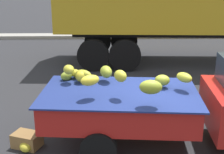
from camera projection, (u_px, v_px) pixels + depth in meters
The scene contains 4 objects.
ground at pixel (164, 140), 6.37m from camera, with size 220.00×220.00×0.00m, color #28282B.
curb_strip at pixel (128, 36), 16.36m from camera, with size 80.00×0.80×0.16m, color gray.
fallen_banana_bunch_near_tailgate at pixel (26, 147), 5.94m from camera, with size 0.29×0.22×0.19m, color yellow.
produce_crate at pixel (27, 140), 6.08m from camera, with size 0.52×0.36×0.28m, color olive.
Camera 1 is at (-1.17, -5.62, 3.21)m, focal length 50.71 mm.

